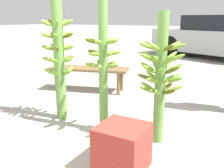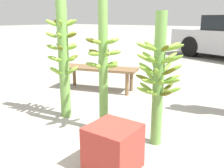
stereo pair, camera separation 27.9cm
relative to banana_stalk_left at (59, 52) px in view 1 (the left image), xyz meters
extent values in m
plane|color=#9E998E|center=(0.65, -0.33, -0.87)|extent=(80.00, 80.00, 0.00)
cylinder|color=#6B9E47|center=(0.00, 0.00, -0.02)|extent=(0.13, 0.13, 1.70)
ellipsoid|color=#75A333|center=(-0.01, 0.13, 0.36)|extent=(0.05, 0.16, 0.11)
ellipsoid|color=#545914|center=(-0.12, 0.03, 0.36)|extent=(0.16, 0.09, 0.11)
ellipsoid|color=#75A333|center=(-0.07, -0.11, 0.36)|extent=(0.13, 0.15, 0.11)
ellipsoid|color=#75A333|center=(0.08, -0.10, 0.36)|extent=(0.13, 0.15, 0.11)
ellipsoid|color=#75A333|center=(0.12, 0.04, 0.36)|extent=(0.16, 0.10, 0.11)
ellipsoid|color=#75A333|center=(-0.09, -0.10, 0.21)|extent=(0.14, 0.15, 0.10)
ellipsoid|color=#75A333|center=(0.07, -0.11, 0.21)|extent=(0.12, 0.16, 0.10)
ellipsoid|color=#545914|center=(0.13, 0.03, 0.21)|extent=(0.16, 0.08, 0.10)
ellipsoid|color=#75A333|center=(0.01, 0.13, 0.21)|extent=(0.06, 0.16, 0.10)
ellipsoid|color=#75A333|center=(-0.12, 0.05, 0.21)|extent=(0.16, 0.10, 0.10)
ellipsoid|color=#545914|center=(0.07, -0.11, 0.06)|extent=(0.12, 0.16, 0.10)
ellipsoid|color=#75A333|center=(0.13, 0.03, 0.06)|extent=(0.16, 0.09, 0.10)
ellipsoid|color=#75A333|center=(0.01, 0.13, 0.06)|extent=(0.06, 0.16, 0.10)
ellipsoid|color=#75A333|center=(-0.12, 0.05, 0.06)|extent=(0.16, 0.10, 0.10)
ellipsoid|color=#75A333|center=(-0.08, -0.10, 0.06)|extent=(0.14, 0.15, 0.10)
ellipsoid|color=#75A333|center=(0.04, -0.13, -0.08)|extent=(0.09, 0.16, 0.09)
ellipsoid|color=#75A333|center=(0.13, 0.00, -0.08)|extent=(0.16, 0.05, 0.09)
ellipsoid|color=#545914|center=(0.05, 0.13, -0.08)|extent=(0.10, 0.16, 0.09)
ellipsoid|color=#545914|center=(-0.11, 0.08, -0.08)|extent=(0.15, 0.13, 0.09)
ellipsoid|color=#75A333|center=(-0.11, -0.08, -0.08)|extent=(0.16, 0.13, 0.09)
ellipsoid|color=#75A333|center=(0.02, -0.13, -0.24)|extent=(0.08, 0.16, 0.11)
ellipsoid|color=#75A333|center=(0.13, -0.02, -0.24)|extent=(0.16, 0.07, 0.11)
ellipsoid|color=#75A333|center=(0.05, 0.12, -0.24)|extent=(0.11, 0.16, 0.11)
ellipsoid|color=#75A333|center=(-0.09, 0.09, -0.24)|extent=(0.14, 0.14, 0.11)
ellipsoid|color=#75A333|center=(-0.11, -0.06, -0.24)|extent=(0.16, 0.12, 0.11)
cylinder|color=#6B9E47|center=(0.68, -0.07, -0.04)|extent=(0.10, 0.10, 1.66)
ellipsoid|color=#75A333|center=(0.60, 0.02, 0.17)|extent=(0.14, 0.15, 0.08)
ellipsoid|color=#545914|center=(0.57, -0.11, 0.17)|extent=(0.16, 0.11, 0.08)
ellipsoid|color=#75A333|center=(0.70, -0.18, 0.17)|extent=(0.07, 0.16, 0.08)
ellipsoid|color=#75A333|center=(0.80, -0.09, 0.17)|extent=(0.16, 0.08, 0.08)
ellipsoid|color=#75A333|center=(0.74, 0.04, 0.17)|extent=(0.12, 0.16, 0.08)
ellipsoid|color=#75A333|center=(0.78, 0.01, 0.05)|extent=(0.15, 0.13, 0.07)
ellipsoid|color=#545914|center=(0.64, 0.05, 0.05)|extent=(0.10, 0.16, 0.07)
ellipsoid|color=#545914|center=(0.56, -0.07, 0.05)|extent=(0.16, 0.05, 0.07)
ellipsoid|color=#75A333|center=(0.65, -0.18, 0.05)|extent=(0.09, 0.16, 0.07)
ellipsoid|color=#75A333|center=(0.78, -0.13, 0.05)|extent=(0.16, 0.13, 0.07)
ellipsoid|color=#75A333|center=(0.72, 0.05, -0.08)|extent=(0.10, 0.16, 0.08)
ellipsoid|color=#75A333|center=(0.59, 0.01, -0.08)|extent=(0.15, 0.13, 0.08)
ellipsoid|color=#75A333|center=(0.58, -0.13, -0.08)|extent=(0.16, 0.13, 0.08)
ellipsoid|color=#75A333|center=(0.72, -0.18, -0.08)|extent=(0.09, 0.16, 0.08)
ellipsoid|color=#75A333|center=(0.80, -0.07, -0.08)|extent=(0.16, 0.05, 0.08)
cylinder|color=#6B9E47|center=(1.31, 0.01, -0.19)|extent=(0.11, 0.11, 1.35)
ellipsoid|color=#75A333|center=(1.39, 0.12, 0.15)|extent=(0.14, 0.18, 0.10)
ellipsoid|color=#75A333|center=(1.27, 0.14, 0.15)|extent=(0.09, 0.19, 0.10)
ellipsoid|color=#75A333|center=(1.18, 0.06, 0.15)|extent=(0.19, 0.11, 0.10)
ellipsoid|color=#75A333|center=(1.19, -0.06, 0.15)|extent=(0.18, 0.13, 0.10)
ellipsoid|color=#75A333|center=(1.29, -0.13, 0.15)|extent=(0.07, 0.19, 0.10)
ellipsoid|color=#545914|center=(1.41, -0.10, 0.15)|extent=(0.16, 0.17, 0.10)
ellipsoid|color=#75A333|center=(1.45, 0.02, 0.15)|extent=(0.19, 0.06, 0.10)
ellipsoid|color=#75A333|center=(1.25, 0.13, 0.04)|extent=(0.12, 0.18, 0.12)
ellipsoid|color=#75A333|center=(1.18, 0.04, 0.04)|extent=(0.19, 0.08, 0.12)
ellipsoid|color=#75A333|center=(1.21, -0.08, 0.04)|extent=(0.17, 0.15, 0.12)
ellipsoid|color=#75A333|center=(1.31, -0.13, 0.04)|extent=(0.04, 0.19, 0.12)
ellipsoid|color=#75A333|center=(1.42, -0.08, 0.04)|extent=(0.17, 0.15, 0.12)
ellipsoid|color=#75A333|center=(1.44, 0.04, 0.04)|extent=(0.19, 0.08, 0.12)
ellipsoid|color=#75A333|center=(1.37, 0.13, 0.04)|extent=(0.12, 0.18, 0.12)
ellipsoid|color=#75A333|center=(1.33, 0.14, -0.07)|extent=(0.07, 0.19, 0.12)
ellipsoid|color=#75A333|center=(1.22, 0.10, -0.07)|extent=(0.15, 0.16, 0.12)
ellipsoid|color=#75A333|center=(1.18, 0.00, -0.07)|extent=(0.19, 0.05, 0.12)
ellipsoid|color=#75A333|center=(1.24, -0.10, -0.07)|extent=(0.14, 0.17, 0.12)
ellipsoid|color=#75A333|center=(1.35, -0.12, -0.07)|extent=(0.09, 0.19, 0.12)
ellipsoid|color=#545914|center=(1.44, -0.04, -0.07)|extent=(0.19, 0.11, 0.12)
ellipsoid|color=#75A333|center=(1.43, 0.07, -0.07)|extent=(0.18, 0.13, 0.12)
ellipsoid|color=#75A333|center=(1.29, 0.14, -0.17)|extent=(0.07, 0.19, 0.10)
ellipsoid|color=#75A333|center=(1.19, 0.08, -0.17)|extent=(0.18, 0.13, 0.10)
ellipsoid|color=#545914|center=(1.18, -0.04, -0.17)|extent=(0.19, 0.11, 0.10)
ellipsoid|color=#75A333|center=(1.27, -0.13, -0.17)|extent=(0.09, 0.19, 0.10)
ellipsoid|color=#75A333|center=(1.39, -0.11, -0.17)|extent=(0.14, 0.18, 0.10)
ellipsoid|color=#75A333|center=(1.45, 0.00, -0.17)|extent=(0.19, 0.05, 0.10)
ellipsoid|color=#75A333|center=(1.41, 0.11, -0.17)|extent=(0.16, 0.17, 0.10)
ellipsoid|color=#545914|center=(1.43, -0.07, -0.28)|extent=(0.18, 0.13, 0.11)
ellipsoid|color=#75A333|center=(1.44, 0.05, -0.28)|extent=(0.19, 0.10, 0.11)
ellipsoid|color=#545914|center=(1.36, 0.13, -0.28)|extent=(0.10, 0.19, 0.11)
ellipsoid|color=#75A333|center=(1.24, 0.12, -0.28)|extent=(0.13, 0.18, 0.11)
ellipsoid|color=#75A333|center=(1.18, 0.02, -0.28)|extent=(0.19, 0.06, 0.11)
ellipsoid|color=#75A333|center=(1.22, -0.09, -0.28)|extent=(0.16, 0.16, 0.11)
ellipsoid|color=#75A333|center=(1.33, -0.13, -0.28)|extent=(0.06, 0.19, 0.11)
cube|color=brown|center=(-0.42, 1.24, -0.46)|extent=(1.45, 0.78, 0.04)
cylinder|color=brown|center=(-1.01, 1.22, -0.67)|extent=(0.06, 0.06, 0.38)
cylinder|color=brown|center=(0.09, 1.54, -0.67)|extent=(0.06, 0.06, 0.38)
cylinder|color=brown|center=(-0.92, 0.94, -0.67)|extent=(0.06, 0.06, 0.38)
cylinder|color=brown|center=(0.17, 1.26, -0.67)|extent=(0.06, 0.06, 0.38)
cube|color=#B7B7BC|center=(1.16, 6.54, -0.32)|extent=(4.73, 3.24, 0.72)
cylinder|color=black|center=(-0.40, 6.26, -0.52)|extent=(0.71, 0.43, 0.68)
cylinder|color=black|center=(0.18, 7.79, -0.52)|extent=(0.71, 0.43, 0.68)
cube|color=#B2382D|center=(1.21, -0.63, -0.67)|extent=(0.40, 0.40, 0.40)
camera|label=1|loc=(2.08, -2.36, 0.41)|focal=40.00mm
camera|label=2|loc=(2.32, -2.21, 0.41)|focal=40.00mm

